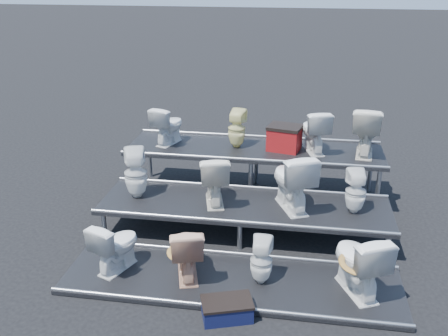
# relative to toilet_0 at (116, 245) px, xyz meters

# --- Properties ---
(ground) EXTENTS (80.00, 80.00, 0.00)m
(ground) POSITION_rel_toilet_0_xyz_m (1.48, 1.30, -0.40)
(ground) COLOR black
(ground) RESTS_ON ground
(tier_front) EXTENTS (4.20, 1.20, 0.06)m
(tier_front) POSITION_rel_toilet_0_xyz_m (1.48, 0.00, -0.37)
(tier_front) COLOR black
(tier_front) RESTS_ON ground
(tier_mid) EXTENTS (4.20, 1.20, 0.46)m
(tier_mid) POSITION_rel_toilet_0_xyz_m (1.48, 1.30, -0.17)
(tier_mid) COLOR black
(tier_mid) RESTS_ON ground
(tier_back) EXTENTS (4.20, 1.20, 0.86)m
(tier_back) POSITION_rel_toilet_0_xyz_m (1.48, 2.60, 0.03)
(tier_back) COLOR black
(tier_back) RESTS_ON ground
(toilet_0) EXTENTS (0.60, 0.76, 0.68)m
(toilet_0) POSITION_rel_toilet_0_xyz_m (0.00, 0.00, 0.00)
(toilet_0) COLOR silver
(toilet_0) RESTS_ON tier_front
(toilet_1) EXTENTS (0.59, 0.80, 0.72)m
(toilet_1) POSITION_rel_toilet_0_xyz_m (0.92, 0.00, 0.02)
(toilet_1) COLOR tan
(toilet_1) RESTS_ON tier_front
(toilet_2) EXTENTS (0.29, 0.29, 0.60)m
(toilet_2) POSITION_rel_toilet_0_xyz_m (1.85, 0.00, -0.04)
(toilet_2) COLOR silver
(toilet_2) RESTS_ON tier_front
(toilet_3) EXTENTS (0.75, 0.92, 0.82)m
(toilet_3) POSITION_rel_toilet_0_xyz_m (2.99, 0.00, 0.07)
(toilet_3) COLOR silver
(toilet_3) RESTS_ON tier_front
(toilet_4) EXTENTS (0.44, 0.44, 0.75)m
(toilet_4) POSITION_rel_toilet_0_xyz_m (-0.14, 1.30, 0.43)
(toilet_4) COLOR silver
(toilet_4) RESTS_ON tier_mid
(toilet_5) EXTENTS (0.58, 0.81, 0.75)m
(toilet_5) POSITION_rel_toilet_0_xyz_m (1.03, 1.30, 0.43)
(toilet_5) COLOR silver
(toilet_5) RESTS_ON tier_mid
(toilet_6) EXTENTS (0.77, 0.96, 0.86)m
(toilet_6) POSITION_rel_toilet_0_xyz_m (2.15, 1.30, 0.49)
(toilet_6) COLOR silver
(toilet_6) RESTS_ON tier_mid
(toilet_7) EXTENTS (0.32, 0.33, 0.63)m
(toilet_7) POSITION_rel_toilet_0_xyz_m (3.03, 1.30, 0.37)
(toilet_7) COLOR silver
(toilet_7) RESTS_ON tier_mid
(toilet_8) EXTENTS (0.55, 0.72, 0.65)m
(toilet_8) POSITION_rel_toilet_0_xyz_m (0.01, 2.60, 0.78)
(toilet_8) COLOR silver
(toilet_8) RESTS_ON tier_back
(toilet_9) EXTENTS (0.33, 0.34, 0.64)m
(toilet_9) POSITION_rel_toilet_0_xyz_m (1.18, 2.60, 0.78)
(toilet_9) COLOR beige
(toilet_9) RESTS_ON tier_back
(toilet_10) EXTENTS (0.57, 0.77, 0.70)m
(toilet_10) POSITION_rel_toilet_0_xyz_m (2.44, 2.60, 0.81)
(toilet_10) COLOR silver
(toilet_10) RESTS_ON tier_back
(toilet_11) EXTENTS (0.53, 0.82, 0.79)m
(toilet_11) POSITION_rel_toilet_0_xyz_m (3.25, 2.60, 0.85)
(toilet_11) COLOR silver
(toilet_11) RESTS_ON tier_back
(red_crate) EXTENTS (0.58, 0.50, 0.36)m
(red_crate) POSITION_rel_toilet_0_xyz_m (1.97, 2.60, 0.64)
(red_crate) COLOR maroon
(red_crate) RESTS_ON tier_back
(step_stool) EXTENTS (0.63, 0.49, 0.20)m
(step_stool) POSITION_rel_toilet_0_xyz_m (1.53, -0.66, -0.30)
(step_stool) COLOR black
(step_stool) RESTS_ON ground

